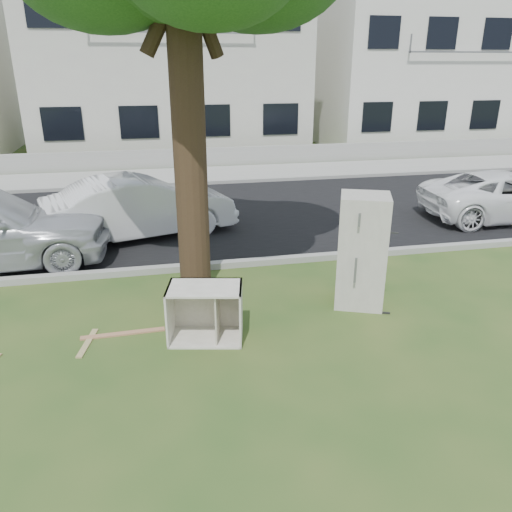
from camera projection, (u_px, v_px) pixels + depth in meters
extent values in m
plane|color=#274A1A|center=(235.00, 331.00, 7.30)|extent=(120.00, 120.00, 0.00)
cube|color=black|center=(196.00, 216.00, 12.78)|extent=(120.00, 7.00, 0.01)
cube|color=gray|center=(214.00, 268.00, 9.54)|extent=(120.00, 0.18, 0.12)
cube|color=gray|center=(186.00, 185.00, 16.02)|extent=(120.00, 0.18, 0.12)
cube|color=gray|center=(183.00, 176.00, 17.35)|extent=(120.00, 2.80, 0.01)
cube|color=gray|center=(179.00, 158.00, 18.68)|extent=(120.00, 0.15, 0.70)
cylinder|color=black|center=(189.00, 135.00, 7.93)|extent=(0.54, 0.54, 5.20)
cube|color=beige|center=(168.00, 65.00, 21.99)|extent=(11.00, 8.00, 7.20)
cube|color=silver|center=(417.00, 72.00, 24.38)|extent=(10.00, 8.00, 6.60)
cube|color=silver|center=(362.00, 251.00, 7.84)|extent=(0.95, 0.92, 1.81)
cube|color=white|center=(205.00, 313.00, 6.98)|extent=(1.13, 0.83, 0.80)
cube|color=#A4704F|center=(123.00, 334.00, 7.21)|extent=(1.19, 0.14, 0.02)
cube|color=tan|center=(88.00, 343.00, 6.97)|extent=(0.24, 0.76, 0.02)
imported|color=silver|center=(141.00, 207.00, 11.09)|extent=(4.39, 2.56, 1.37)
imported|color=white|center=(509.00, 196.00, 12.38)|extent=(4.38, 2.25, 1.18)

